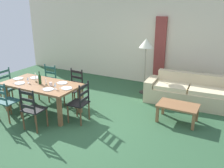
% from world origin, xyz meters
% --- Properties ---
extents(ground_plane, '(9.60, 9.60, 0.02)m').
position_xyz_m(ground_plane, '(0.00, 0.00, -0.01)').
color(ground_plane, '#2C5434').
extents(wall_far, '(9.60, 0.16, 2.70)m').
position_xyz_m(wall_far, '(0.00, 3.30, 1.35)').
color(wall_far, beige).
rests_on(wall_far, ground_plane).
extents(curtain_panel_left, '(0.35, 0.08, 2.20)m').
position_xyz_m(curtain_panel_left, '(0.68, 3.16, 1.10)').
color(curtain_panel_left, brown).
rests_on(curtain_panel_left, ground_plane).
extents(dining_table, '(1.90, 0.96, 0.75)m').
position_xyz_m(dining_table, '(-1.23, -0.15, 0.66)').
color(dining_table, '#8B5E3B').
rests_on(dining_table, ground_plane).
extents(dining_chair_near_left, '(0.43, 0.41, 0.96)m').
position_xyz_m(dining_chair_near_left, '(-1.65, -0.87, 0.48)').
color(dining_chair_near_left, '#245050').
rests_on(dining_chair_near_left, ground_plane).
extents(dining_chair_near_right, '(0.43, 0.42, 0.96)m').
position_xyz_m(dining_chair_near_right, '(-0.79, -0.91, 0.48)').
color(dining_chair_near_right, black).
rests_on(dining_chair_near_right, ground_plane).
extents(dining_chair_far_left, '(0.42, 0.40, 0.96)m').
position_xyz_m(dining_chair_far_left, '(-1.70, 0.60, 0.48)').
color(dining_chair_far_left, '#23564B').
rests_on(dining_chair_far_left, ground_plane).
extents(dining_chair_far_right, '(0.44, 0.42, 0.96)m').
position_xyz_m(dining_chair_far_right, '(-0.80, 0.60, 0.48)').
color(dining_chair_far_right, black).
rests_on(dining_chair_far_right, ground_plane).
extents(dining_chair_head_west, '(0.40, 0.42, 0.96)m').
position_xyz_m(dining_chair_head_west, '(-2.40, -0.17, 0.48)').
color(dining_chair_head_west, '#255046').
rests_on(dining_chair_head_west, ground_plane).
extents(dining_chair_head_east, '(0.42, 0.44, 0.96)m').
position_xyz_m(dining_chair_head_east, '(-0.09, -0.15, 0.48)').
color(dining_chair_head_east, black).
rests_on(dining_chair_head_east, ground_plane).
extents(dinner_plate_near_left, '(0.24, 0.24, 0.02)m').
position_xyz_m(dinner_plate_near_left, '(-1.68, -0.40, 0.76)').
color(dinner_plate_near_left, white).
rests_on(dinner_plate_near_left, dining_table).
extents(fork_near_left, '(0.02, 0.17, 0.01)m').
position_xyz_m(fork_near_left, '(-1.83, -0.40, 0.75)').
color(fork_near_left, silver).
rests_on(fork_near_left, dining_table).
extents(dinner_plate_near_right, '(0.24, 0.24, 0.02)m').
position_xyz_m(dinner_plate_near_right, '(-0.78, -0.40, 0.76)').
color(dinner_plate_near_right, white).
rests_on(dinner_plate_near_right, dining_table).
extents(fork_near_right, '(0.03, 0.17, 0.01)m').
position_xyz_m(fork_near_right, '(-0.93, -0.40, 0.75)').
color(fork_near_right, silver).
rests_on(fork_near_right, dining_table).
extents(dinner_plate_far_left, '(0.24, 0.24, 0.02)m').
position_xyz_m(dinner_plate_far_left, '(-1.68, 0.10, 0.76)').
color(dinner_plate_far_left, white).
rests_on(dinner_plate_far_left, dining_table).
extents(fork_far_left, '(0.02, 0.17, 0.01)m').
position_xyz_m(fork_far_left, '(-1.83, 0.10, 0.75)').
color(fork_far_left, silver).
rests_on(fork_far_left, dining_table).
extents(dinner_plate_far_right, '(0.24, 0.24, 0.02)m').
position_xyz_m(dinner_plate_far_right, '(-0.78, 0.10, 0.76)').
color(dinner_plate_far_right, white).
rests_on(dinner_plate_far_right, dining_table).
extents(fork_far_right, '(0.02, 0.17, 0.01)m').
position_xyz_m(fork_far_right, '(-0.93, 0.10, 0.75)').
color(fork_far_right, silver).
rests_on(fork_far_right, dining_table).
extents(dinner_plate_head_west, '(0.24, 0.24, 0.02)m').
position_xyz_m(dinner_plate_head_west, '(-2.01, -0.15, 0.76)').
color(dinner_plate_head_west, white).
rests_on(dinner_plate_head_west, dining_table).
extents(fork_head_west, '(0.02, 0.17, 0.01)m').
position_xyz_m(fork_head_west, '(-2.16, -0.15, 0.75)').
color(fork_head_west, silver).
rests_on(fork_head_west, dining_table).
extents(dinner_plate_head_east, '(0.24, 0.24, 0.02)m').
position_xyz_m(dinner_plate_head_east, '(-0.45, -0.15, 0.76)').
color(dinner_plate_head_east, white).
rests_on(dinner_plate_head_east, dining_table).
extents(fork_head_east, '(0.02, 0.17, 0.01)m').
position_xyz_m(fork_head_east, '(-0.60, -0.15, 0.75)').
color(fork_head_east, silver).
rests_on(fork_head_east, dining_table).
extents(wine_bottle, '(0.07, 0.07, 0.32)m').
position_xyz_m(wine_bottle, '(-1.22, -0.19, 0.87)').
color(wine_bottle, '#143819').
rests_on(wine_bottle, dining_table).
extents(wine_glass_near_left, '(0.06, 0.06, 0.16)m').
position_xyz_m(wine_glass_near_left, '(-1.52, -0.28, 0.86)').
color(wine_glass_near_left, white).
rests_on(wine_glass_near_left, dining_table).
extents(wine_glass_near_right, '(0.06, 0.06, 0.16)m').
position_xyz_m(wine_glass_near_right, '(-0.65, -0.30, 0.86)').
color(wine_glass_near_right, white).
rests_on(wine_glass_near_right, dining_table).
extents(coffee_cup_primary, '(0.07, 0.07, 0.09)m').
position_xyz_m(coffee_cup_primary, '(-0.90, -0.17, 0.80)').
color(coffee_cup_primary, silver).
rests_on(coffee_cup_primary, dining_table).
extents(candle_tall, '(0.05, 0.05, 0.23)m').
position_xyz_m(candle_tall, '(-1.41, -0.13, 0.82)').
color(candle_tall, '#998C66').
rests_on(candle_tall, dining_table).
extents(candle_short, '(0.05, 0.05, 0.17)m').
position_xyz_m(candle_short, '(-1.03, -0.19, 0.80)').
color(candle_short, '#998C66').
rests_on(candle_short, dining_table).
extents(couch, '(2.33, 0.94, 0.80)m').
position_xyz_m(couch, '(1.88, 2.11, 0.29)').
color(couch, '#C9B88E').
rests_on(couch, ground_plane).
extents(coffee_table, '(0.90, 0.56, 0.42)m').
position_xyz_m(coffee_table, '(1.87, 0.89, 0.36)').
color(coffee_table, '#8B5E3B').
rests_on(coffee_table, ground_plane).
extents(standing_lamp, '(0.40, 0.40, 1.64)m').
position_xyz_m(standing_lamp, '(0.53, 2.29, 1.41)').
color(standing_lamp, '#332D28').
rests_on(standing_lamp, ground_plane).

